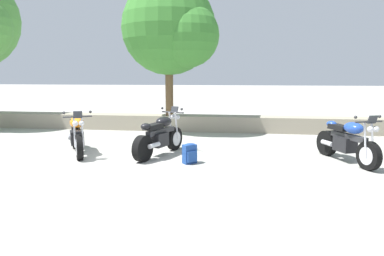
# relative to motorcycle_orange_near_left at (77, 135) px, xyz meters

# --- Properties ---
(ground_plane) EXTENTS (120.00, 120.00, 0.00)m
(ground_plane) POSITION_rel_motorcycle_orange_near_left_xyz_m (1.15, -0.69, -0.49)
(ground_plane) COLOR #A3A099
(stone_wall) EXTENTS (36.00, 0.80, 0.55)m
(stone_wall) POSITION_rel_motorcycle_orange_near_left_xyz_m (1.15, 4.11, -0.21)
(stone_wall) COLOR gray
(stone_wall) RESTS_ON ground
(motorcycle_orange_near_left) EXTENTS (1.20, 1.87, 1.18)m
(motorcycle_orange_near_left) POSITION_rel_motorcycle_orange_near_left_xyz_m (0.00, 0.00, 0.00)
(motorcycle_orange_near_left) COLOR black
(motorcycle_orange_near_left) RESTS_ON ground
(motorcycle_black_centre) EXTENTS (0.98, 1.99, 1.18)m
(motorcycle_black_centre) POSITION_rel_motorcycle_orange_near_left_xyz_m (2.15, 0.13, 0.00)
(motorcycle_black_centre) COLOR black
(motorcycle_black_centre) RESTS_ON ground
(motorcycle_blue_far_right) EXTENTS (1.01, 1.97, 1.18)m
(motorcycle_blue_far_right) POSITION_rel_motorcycle_orange_near_left_xyz_m (6.60, 0.03, 0.00)
(motorcycle_blue_far_right) COLOR black
(motorcycle_blue_far_right) RESTS_ON ground
(rider_backpack) EXTENTS (0.35, 0.35, 0.47)m
(rider_backpack) POSITION_rel_motorcycle_orange_near_left_xyz_m (3.00, -0.59, -0.24)
(rider_backpack) COLOR navy
(rider_backpack) RESTS_ON ground
(leafy_tree_mid_left) EXTENTS (3.44, 3.28, 4.72)m
(leafy_tree_mid_left) POSITION_rel_motorcycle_orange_near_left_xyz_m (1.77, 3.85, 3.07)
(leafy_tree_mid_left) COLOR brown
(leafy_tree_mid_left) RESTS_ON stone_wall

